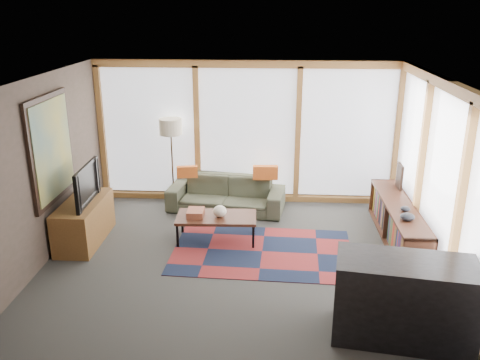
# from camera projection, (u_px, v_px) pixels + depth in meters

# --- Properties ---
(ground) EXTENTS (5.50, 5.50, 0.00)m
(ground) POSITION_uv_depth(u_px,v_px,m) (238.00, 261.00, 7.34)
(ground) COLOR #2F2F2D
(ground) RESTS_ON ground
(room_envelope) EXTENTS (5.52, 5.02, 2.62)m
(room_envelope) POSITION_uv_depth(u_px,v_px,m) (275.00, 148.00, 7.33)
(room_envelope) COLOR #3E352C
(room_envelope) RESTS_ON ground
(rug) EXTENTS (2.73, 1.81, 0.01)m
(rug) POSITION_uv_depth(u_px,v_px,m) (262.00, 251.00, 7.60)
(rug) COLOR maroon
(rug) RESTS_ON ground
(sofa) EXTENTS (2.13, 1.06, 0.60)m
(sofa) POSITION_uv_depth(u_px,v_px,m) (226.00, 194.00, 9.07)
(sofa) COLOR #383C2D
(sofa) RESTS_ON ground
(pillow_left) EXTENTS (0.38, 0.18, 0.20)m
(pillow_left) POSITION_uv_depth(u_px,v_px,m) (187.00, 172.00, 9.00)
(pillow_left) COLOR #CC5B20
(pillow_left) RESTS_ON sofa
(pillow_right) EXTENTS (0.45, 0.16, 0.24)m
(pillow_right) POSITION_uv_depth(u_px,v_px,m) (265.00, 172.00, 8.90)
(pillow_right) COLOR #CC5B20
(pillow_right) RESTS_ON sofa
(floor_lamp) EXTENTS (0.41, 0.41, 1.62)m
(floor_lamp) POSITION_uv_depth(u_px,v_px,m) (172.00, 163.00, 9.14)
(floor_lamp) COLOR #312417
(floor_lamp) RESTS_ON ground
(coffee_table) EXTENTS (1.25, 0.66, 0.41)m
(coffee_table) POSITION_uv_depth(u_px,v_px,m) (217.00, 228.00, 7.92)
(coffee_table) COLOR #341C10
(coffee_table) RESTS_ON ground
(book_stack) EXTENTS (0.26, 0.32, 0.10)m
(book_stack) POSITION_uv_depth(u_px,v_px,m) (196.00, 213.00, 7.83)
(book_stack) COLOR brown
(book_stack) RESTS_ON coffee_table
(vase) EXTENTS (0.24, 0.24, 0.18)m
(vase) POSITION_uv_depth(u_px,v_px,m) (220.00, 211.00, 7.80)
(vase) COLOR #EFE4CF
(vase) RESTS_ON coffee_table
(bookshelf) EXTENTS (0.44, 2.42, 0.60)m
(bookshelf) POSITION_uv_depth(u_px,v_px,m) (398.00, 223.00, 7.86)
(bookshelf) COLOR #341C10
(bookshelf) RESTS_ON ground
(bowl_a) EXTENTS (0.23, 0.23, 0.10)m
(bowl_a) POSITION_uv_depth(u_px,v_px,m) (407.00, 217.00, 7.20)
(bowl_a) COLOR black
(bowl_a) RESTS_ON bookshelf
(bowl_b) EXTENTS (0.16, 0.16, 0.07)m
(bowl_b) POSITION_uv_depth(u_px,v_px,m) (405.00, 209.00, 7.52)
(bowl_b) COLOR black
(bowl_b) RESTS_ON bookshelf
(shelf_picture) EXTENTS (0.04, 0.32, 0.42)m
(shelf_picture) POSITION_uv_depth(u_px,v_px,m) (400.00, 176.00, 8.41)
(shelf_picture) COLOR black
(shelf_picture) RESTS_ON bookshelf
(tv_console) EXTENTS (0.55, 1.32, 0.66)m
(tv_console) POSITION_uv_depth(u_px,v_px,m) (84.00, 222.00, 7.85)
(tv_console) COLOR brown
(tv_console) RESTS_ON ground
(television) EXTENTS (0.17, 1.03, 0.59)m
(television) POSITION_uv_depth(u_px,v_px,m) (81.00, 184.00, 7.62)
(television) COLOR black
(television) RESTS_ON tv_console
(bar_counter) EXTENTS (1.57, 0.90, 0.94)m
(bar_counter) POSITION_uv_depth(u_px,v_px,m) (404.00, 300.00, 5.52)
(bar_counter) COLOR black
(bar_counter) RESTS_ON ground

